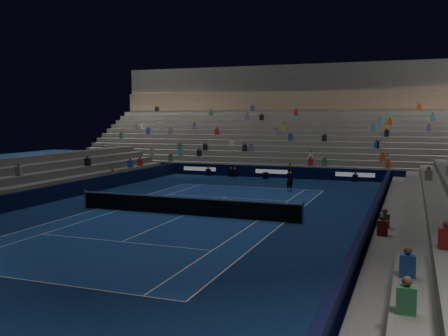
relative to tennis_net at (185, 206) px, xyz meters
name	(u,v)px	position (x,y,z in m)	size (l,w,h in m)	color
ground	(185,215)	(0.00, 0.00, -0.50)	(90.00, 90.00, 0.00)	#0C214A
court_surface	(185,215)	(0.00, 0.00, -0.50)	(10.97, 23.77, 0.01)	navy
sponsor_barrier_far	(273,172)	(0.00, 18.50, 0.00)	(44.00, 0.25, 1.00)	black
sponsor_barrier_east	(372,218)	(9.70, 0.00, 0.00)	(0.25, 37.00, 1.00)	black
sponsor_barrier_west	(39,196)	(-9.70, 0.00, 0.00)	(0.25, 37.00, 1.00)	black
grandstand_main	(297,136)	(0.00, 27.90, 2.87)	(44.00, 15.20, 11.20)	slate
tennis_net	(185,206)	(0.00, 0.00, 0.00)	(12.90, 0.10, 1.10)	#B2B2B7
tennis_player	(290,180)	(3.25, 10.68, 0.34)	(0.62, 0.40, 1.69)	black
broadcast_camera	(265,175)	(-0.43, 17.41, -0.21)	(0.58, 0.94, 0.56)	black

